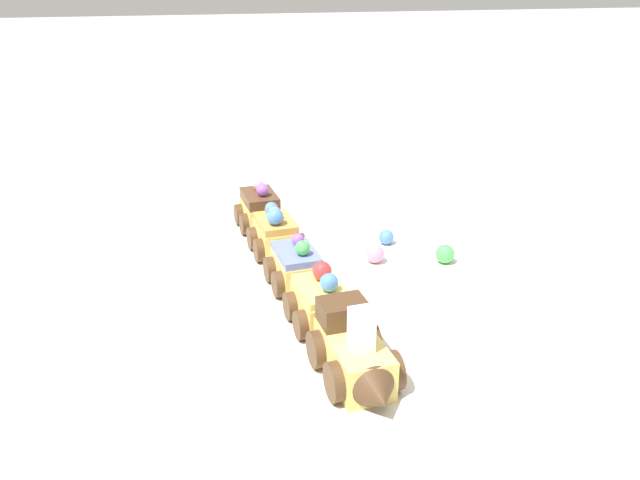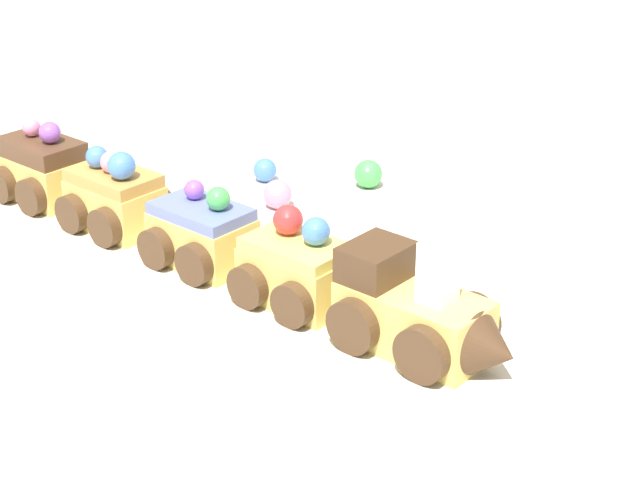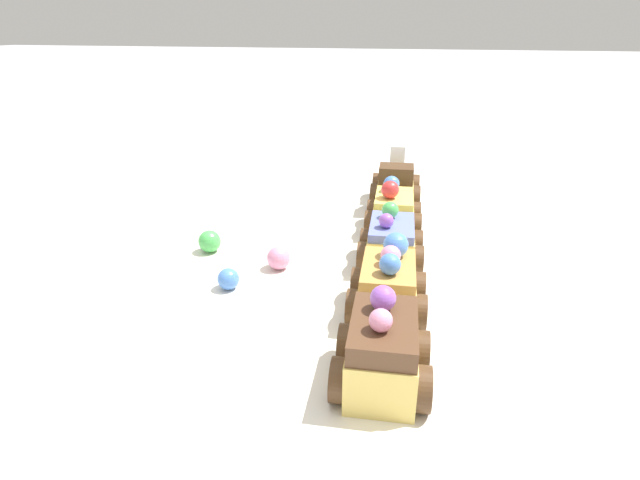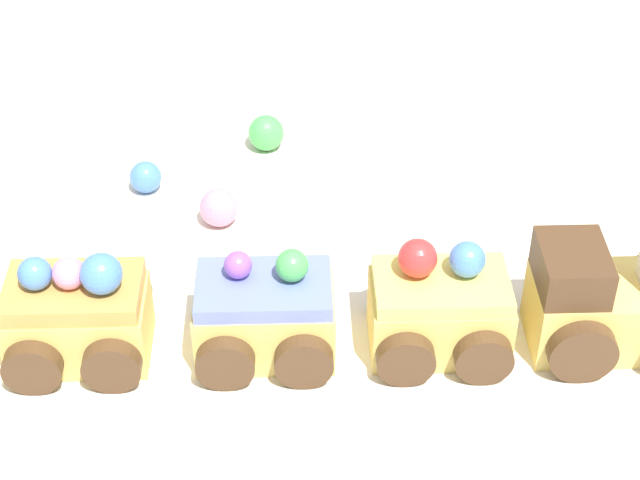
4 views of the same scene
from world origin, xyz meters
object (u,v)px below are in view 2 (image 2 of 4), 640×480
Objects in this scene: cake_car_blueberry at (203,235)px; gumball_blue at (265,170)px; cake_car_chocolate at (43,170)px; cake_car_caramel at (115,199)px; gumball_green at (368,174)px; cake_train_locomotive at (421,317)px; cake_car_lemon at (297,270)px; gumball_pink at (277,194)px.

cake_car_blueberry reaches higher than gumball_blue.
cake_car_chocolate reaches higher than cake_car_blueberry.
gumball_green is (0.08, 0.20, -0.01)m from cake_car_caramel.
cake_car_blueberry is at bearing -58.44° from gumball_blue.
cake_train_locomotive is 5.93× the size of gumball_blue.
gumball_blue is (0.01, 0.15, -0.01)m from cake_car_caramel.
gumball_green reaches higher than gumball_blue.
cake_car_lemon is 3.11× the size of gumball_green.
cake_car_caramel reaches higher than cake_car_lemon.
gumball_pink is (0.06, 0.12, -0.01)m from cake_car_caramel.
cake_train_locomotive is at bearing 0.05° from cake_car_caramel.
gumball_blue is at bearing 82.63° from cake_car_caramel.
cake_car_blueberry is 0.19m from cake_car_chocolate.
cake_train_locomotive is 1.61× the size of cake_car_blueberry.
cake_car_lemon is at bearing -38.73° from gumball_pink.
cake_train_locomotive is 0.38m from cake_car_chocolate.
cake_car_chocolate is (-0.19, -0.01, 0.00)m from cake_car_blueberry.
cake_car_lemon is 0.16m from gumball_pink.
gumball_blue is at bearing 117.85° from cake_car_blueberry.
cake_train_locomotive is at bearing -24.82° from gumball_blue.
gumball_green is (-0.21, 0.18, -0.01)m from cake_train_locomotive.
gumball_pink is (-0.23, 0.10, -0.01)m from cake_train_locomotive.
cake_car_blueberry is 3.68× the size of gumball_blue.
cake_car_chocolate is at bearing -141.58° from gumball_pink.
gumball_green is at bearing 115.55° from cake_car_lemon.
cake_car_chocolate is at bearing 179.78° from cake_car_caramel.
cake_car_caramel reaches higher than gumball_blue.
gumball_pink is at bearing 137.55° from cake_car_lemon.
cake_car_caramel is at bearing -93.65° from gumball_blue.
gumball_green is (0.02, 0.09, 0.00)m from gumball_pink.
cake_car_caramel is 1.00× the size of cake_car_chocolate.
gumball_blue is (-0.28, 0.13, -0.01)m from cake_train_locomotive.
cake_car_blueberry is at bearing -71.40° from gumball_pink.
cake_car_caramel is 3.11× the size of gumball_green.
gumball_pink is at bearing -104.84° from gumball_green.
cake_car_caramel reaches higher than cake_car_blueberry.
gumball_blue is (0.10, 0.15, -0.01)m from cake_car_chocolate.
gumball_green is at bearing 35.33° from gumball_blue.
gumball_green is (0.18, 0.21, -0.01)m from cake_car_chocolate.
gumball_pink is at bearing 58.75° from cake_car_caramel.
cake_car_chocolate is 3.68× the size of gumball_blue.
cake_car_chocolate reaches higher than gumball_green.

